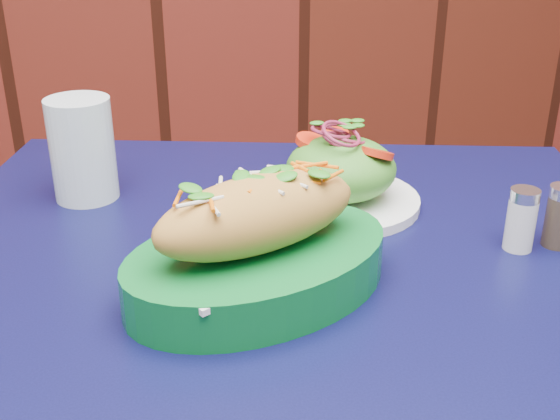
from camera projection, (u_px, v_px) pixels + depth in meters
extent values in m
cube|color=black|center=(275.00, 287.00, 0.71)|extent=(0.96, 0.96, 0.03)
cylinder|color=black|center=(91.00, 372.00, 1.18)|extent=(0.04, 0.04, 0.72)
cylinder|color=black|center=(486.00, 384.00, 1.16)|extent=(0.04, 0.04, 0.72)
cube|color=white|center=(258.00, 250.00, 0.66)|extent=(0.23, 0.20, 0.01)
ellipsoid|color=gold|center=(258.00, 214.00, 0.65)|extent=(0.23, 0.16, 0.07)
cylinder|color=white|center=(340.00, 200.00, 0.86)|extent=(0.19, 0.19, 0.01)
ellipsoid|color=#4C992D|center=(341.00, 168.00, 0.84)|extent=(0.13, 0.13, 0.07)
cylinder|color=red|center=(377.00, 149.00, 0.81)|extent=(0.04, 0.04, 0.01)
cylinder|color=red|center=(311.00, 138.00, 0.85)|extent=(0.04, 0.04, 0.01)
cylinder|color=red|center=(334.00, 133.00, 0.86)|extent=(0.04, 0.04, 0.01)
torus|color=maroon|center=(342.00, 135.00, 0.82)|extent=(0.05, 0.05, 0.00)
torus|color=maroon|center=(342.00, 132.00, 0.82)|extent=(0.05, 0.05, 0.00)
torus|color=maroon|center=(342.00, 129.00, 0.82)|extent=(0.05, 0.05, 0.00)
torus|color=maroon|center=(343.00, 126.00, 0.82)|extent=(0.05, 0.05, 0.00)
cylinder|color=silver|center=(82.00, 149.00, 0.86)|extent=(0.08, 0.08, 0.13)
cylinder|color=white|center=(520.00, 225.00, 0.75)|extent=(0.03, 0.03, 0.06)
cylinder|color=silver|center=(525.00, 195.00, 0.73)|extent=(0.03, 0.03, 0.01)
cylinder|color=#3F3326|center=(559.00, 221.00, 0.75)|extent=(0.03, 0.03, 0.06)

